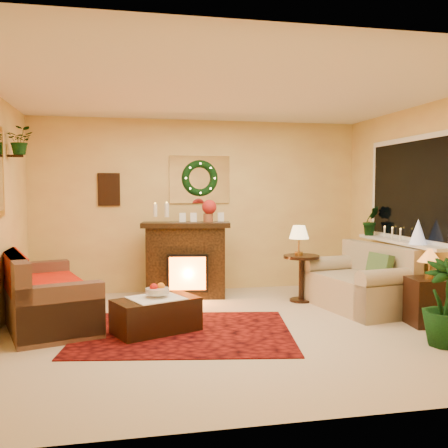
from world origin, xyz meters
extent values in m
plane|color=beige|center=(0.00, 0.00, 0.00)|extent=(5.00, 5.00, 0.00)
plane|color=white|center=(0.00, 0.00, 2.60)|extent=(5.00, 5.00, 0.00)
plane|color=#EFD88C|center=(0.00, 2.25, 1.30)|extent=(5.00, 5.00, 0.00)
plane|color=#EFD88C|center=(0.00, -2.25, 1.30)|extent=(5.00, 5.00, 0.00)
plane|color=#EFD88C|center=(2.50, 0.00, 1.30)|extent=(4.50, 4.50, 0.00)
cube|color=#530D05|center=(-0.52, -0.04, 0.01)|extent=(2.55, 2.08, 0.01)
cube|color=brown|center=(-2.04, 0.70, 0.43)|extent=(1.40, 2.12, 0.84)
cube|color=red|center=(-2.05, 0.88, 0.46)|extent=(0.77, 1.25, 0.02)
cube|color=black|center=(-0.28, 1.73, 0.55)|extent=(1.15, 0.51, 1.01)
sphere|color=#AE1E1B|center=(0.06, 1.69, 1.30)|extent=(0.21, 0.21, 0.21)
cylinder|color=white|center=(-0.71, 1.71, 1.26)|extent=(0.06, 0.06, 0.18)
cylinder|color=white|center=(-0.55, 1.71, 1.26)|extent=(0.07, 0.07, 0.20)
cube|color=white|center=(0.00, 2.23, 1.70)|extent=(0.92, 0.02, 0.72)
torus|color=#194719|center=(0.00, 2.19, 1.72)|extent=(0.55, 0.11, 0.55)
cube|color=#381E11|center=(-1.35, 2.23, 1.55)|extent=(0.32, 0.03, 0.48)
imported|color=#194719|center=(-2.34, 1.05, 1.97)|extent=(0.33, 0.28, 0.36)
cube|color=#A49182|center=(1.82, 0.61, 0.42)|extent=(1.08, 1.56, 0.83)
cube|color=white|center=(2.48, 0.55, 1.55)|extent=(0.03, 1.86, 1.36)
cube|color=black|center=(2.47, 0.55, 1.55)|extent=(0.02, 1.70, 1.22)
cube|color=white|center=(2.38, 0.55, 0.87)|extent=(0.22, 1.86, 0.04)
cone|color=white|center=(2.34, 0.10, 1.04)|extent=(0.21, 0.21, 0.31)
imported|color=black|center=(2.34, 1.27, 1.08)|extent=(0.30, 0.24, 0.55)
cylinder|color=black|center=(1.26, 1.17, 0.32)|extent=(0.54, 0.54, 0.64)
cone|color=#F4D487|center=(1.22, 1.18, 0.88)|extent=(0.27, 0.27, 0.42)
cube|color=#502710|center=(2.26, -0.26, 0.27)|extent=(0.48, 0.48, 0.54)
cone|color=orange|center=(2.25, -0.29, 0.74)|extent=(0.26, 0.26, 0.38)
cube|color=#4A3420|center=(-0.81, 0.04, 0.21)|extent=(1.01, 0.80, 0.37)
cylinder|color=silver|center=(-0.79, 0.07, 0.45)|extent=(0.26, 0.26, 0.06)
imported|color=#163813|center=(1.98, -0.99, 0.45)|extent=(1.46, 1.46, 2.58)
camera|label=1|loc=(-1.15, -5.31, 1.55)|focal=40.00mm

